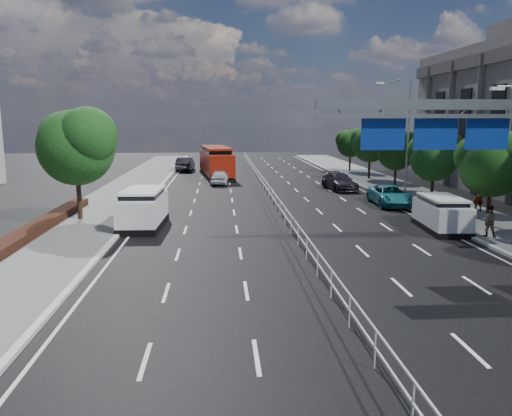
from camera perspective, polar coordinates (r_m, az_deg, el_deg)
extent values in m
plane|color=black|center=(13.70, 12.30, -15.93)|extent=(160.00, 160.00, 0.00)
cube|color=silver|center=(14.21, -26.80, -15.52)|extent=(0.25, 140.00, 0.15)
cube|color=silver|center=(34.83, 1.96, 1.91)|extent=(0.05, 85.00, 0.05)
cube|color=silver|center=(34.89, 1.95, 1.18)|extent=(0.05, 85.00, 0.05)
cube|color=gray|center=(23.67, 19.28, 11.10)|extent=(10.20, 0.25, 0.45)
cube|color=gray|center=(23.67, 19.21, 9.89)|extent=(10.20, 0.18, 0.18)
cube|color=silver|center=(25.03, 25.84, 12.19)|extent=(0.60, 0.25, 0.15)
cube|color=navy|center=(25.06, 24.89, 7.67)|extent=(2.00, 0.08, 1.40)
cube|color=white|center=(25.10, 24.83, 7.68)|extent=(1.80, 0.02, 1.20)
cube|color=navy|center=(24.00, 19.82, 7.94)|extent=(2.00, 0.08, 1.40)
cube|color=white|center=(24.04, 19.77, 7.95)|extent=(1.80, 0.02, 1.20)
cube|color=navy|center=(23.14, 14.32, 8.16)|extent=(2.00, 0.08, 1.40)
cube|color=white|center=(23.18, 14.28, 8.17)|extent=(1.80, 0.02, 1.20)
cylinder|color=gray|center=(40.48, 16.97, 7.60)|extent=(0.16, 0.16, 9.00)
cylinder|color=gray|center=(40.14, 15.64, 13.79)|extent=(0.10, 2.40, 0.10)
cube|color=silver|center=(39.75, 13.96, 13.69)|extent=(0.60, 0.25, 0.15)
cylinder|color=black|center=(31.21, -19.59, 1.76)|extent=(0.28, 0.28, 3.50)
sphere|color=#123913|center=(30.97, -19.87, 6.51)|extent=(4.40, 4.40, 4.40)
sphere|color=#123913|center=(30.07, -18.66, 7.83)|extent=(3.30, 3.30, 3.30)
sphere|color=#123913|center=(31.79, -20.96, 7.53)|extent=(3.08, 3.08, 3.08)
cylinder|color=black|center=(30.53, 25.07, 0.55)|extent=(0.22, 0.22, 2.80)
sphere|color=#0E3311|center=(30.29, 25.36, 4.42)|extent=(3.50, 3.50, 3.50)
sphere|color=#0E3311|center=(30.15, 27.09, 5.34)|extent=(2.62, 2.62, 2.62)
sphere|color=#0E3311|center=(30.42, 23.93, 5.40)|extent=(2.45, 2.45, 2.45)
cylinder|color=black|center=(37.19, 19.49, 2.40)|extent=(0.22, 0.22, 2.70)
sphere|color=#123913|center=(36.99, 19.67, 5.47)|extent=(3.30, 3.30, 3.30)
sphere|color=#123913|center=(36.78, 20.97, 6.21)|extent=(2.48, 2.48, 2.47)
sphere|color=#123913|center=(37.19, 18.58, 6.22)|extent=(2.31, 2.31, 2.31)
cylinder|color=black|center=(44.11, 15.62, 3.69)|extent=(0.21, 0.21, 2.65)
sphere|color=#0E3311|center=(43.95, 15.75, 6.24)|extent=(3.20, 3.20, 3.20)
sphere|color=#0E3311|center=(43.70, 16.79, 6.86)|extent=(2.40, 2.40, 2.40)
sphere|color=#0E3311|center=(44.20, 14.87, 6.85)|extent=(2.24, 2.24, 2.24)
cylinder|color=black|center=(51.19, 12.82, 4.76)|extent=(0.23, 0.23, 2.85)
sphere|color=#123913|center=(51.05, 12.91, 7.12)|extent=(3.60, 3.60, 3.60)
sphere|color=#123913|center=(50.73, 13.90, 7.71)|extent=(2.70, 2.70, 2.70)
sphere|color=#123913|center=(51.37, 12.08, 7.68)|extent=(2.52, 2.52, 2.52)
cylinder|color=black|center=(58.39, 10.68, 5.35)|extent=(0.21, 0.21, 2.60)
sphere|color=#0E3311|center=(58.27, 10.75, 7.23)|extent=(3.10, 3.10, 3.10)
sphere|color=#0E3311|center=(57.96, 11.48, 7.71)|extent=(2.32, 2.33, 2.32)
sphere|color=#0E3311|center=(58.57, 10.13, 7.67)|extent=(2.17, 2.17, 2.17)
cube|color=black|center=(28.71, -12.70, -1.77)|extent=(2.33, 5.02, 0.35)
cube|color=white|center=(28.55, -12.76, -0.09)|extent=(2.28, 4.92, 1.46)
cube|color=black|center=(28.44, -12.82, 1.35)|extent=(2.06, 3.56, 0.64)
cube|color=white|center=(28.39, -12.84, 2.00)|extent=(2.16, 3.85, 0.13)
cylinder|color=black|center=(27.33, -15.14, -2.07)|extent=(0.34, 0.74, 0.73)
cylinder|color=black|center=(26.98, -11.51, -2.08)|extent=(0.34, 0.74, 0.73)
cylinder|color=black|center=(30.39, -13.78, -0.81)|extent=(0.34, 0.74, 0.73)
cylinder|color=black|center=(30.07, -10.50, -0.80)|extent=(0.34, 0.74, 0.73)
cube|color=black|center=(52.58, -4.57, 3.73)|extent=(3.87, 10.79, 0.32)
cube|color=maroon|center=(52.45, -4.59, 5.20)|extent=(3.79, 10.58, 2.14)
cube|color=black|center=(52.37, -4.61, 6.37)|extent=(3.22, 7.68, 0.95)
cube|color=maroon|center=(52.34, -4.61, 6.89)|extent=(3.40, 8.31, 0.19)
cylinder|color=black|center=(49.07, -5.28, 3.46)|extent=(0.36, 0.68, 0.65)
cylinder|color=black|center=(49.34, -2.89, 3.53)|extent=(0.36, 0.68, 0.65)
cylinder|color=black|center=(55.82, -6.06, 4.25)|extent=(0.36, 0.68, 0.65)
cylinder|color=black|center=(56.06, -3.95, 4.30)|extent=(0.36, 0.68, 0.65)
imported|color=#BABCC2|center=(46.68, -4.18, 3.57)|extent=(1.84, 4.05, 1.35)
imported|color=black|center=(59.26, -8.08, 4.99)|extent=(2.02, 4.92, 1.58)
cube|color=black|center=(29.00, 20.35, -2.09)|extent=(2.20, 4.58, 0.30)
cube|color=silver|center=(28.86, 20.44, -0.66)|extent=(2.15, 4.49, 1.26)
cube|color=black|center=(28.76, 20.51, 0.58)|extent=(1.92, 3.26, 0.56)
cube|color=silver|center=(28.72, 20.55, 1.12)|extent=(2.01, 3.52, 0.11)
cylinder|color=black|center=(27.38, 19.88, -2.41)|extent=(0.31, 0.64, 0.63)
cylinder|color=black|center=(27.95, 22.88, -2.36)|extent=(0.31, 0.64, 0.63)
cylinder|color=black|center=(30.05, 18.03, -1.23)|extent=(0.31, 0.64, 0.63)
cylinder|color=black|center=(30.57, 20.80, -1.21)|extent=(0.31, 0.64, 0.63)
imported|color=#196872|center=(36.20, 15.15, 1.40)|extent=(2.49, 5.12, 1.40)
imported|color=black|center=(43.24, 9.52, 2.99)|extent=(2.60, 5.11, 1.42)
imported|color=gray|center=(34.95, 24.08, 1.08)|extent=(0.65, 0.44, 1.75)
imported|color=gray|center=(27.61, 25.05, -1.33)|extent=(0.96, 0.86, 1.61)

